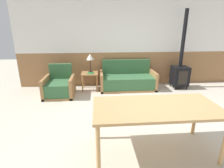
% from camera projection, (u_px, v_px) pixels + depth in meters
% --- Properties ---
extents(ground_plane, '(16.00, 16.00, 0.00)m').
position_uv_depth(ground_plane, '(151.00, 123.00, 3.59)').
color(ground_plane, beige).
extents(wall_back, '(7.20, 0.06, 2.70)m').
position_uv_depth(wall_back, '(130.00, 44.00, 5.66)').
color(wall_back, '#996B42').
rests_on(wall_back, ground_plane).
extents(couch, '(1.72, 0.80, 0.88)m').
position_uv_depth(couch, '(127.00, 81.00, 5.54)').
color(couch, '#9E7042').
rests_on(couch, ground_plane).
extents(armchair, '(0.82, 0.85, 0.86)m').
position_uv_depth(armchair, '(60.00, 87.00, 4.99)').
color(armchair, '#9E7042').
rests_on(armchair, ground_plane).
extents(side_table, '(0.50, 0.50, 0.54)m').
position_uv_depth(side_table, '(90.00, 76.00, 5.41)').
color(side_table, '#9E7042').
rests_on(side_table, ground_plane).
extents(table_lamp, '(0.23, 0.23, 0.58)m').
position_uv_depth(table_lamp, '(90.00, 57.00, 5.33)').
color(table_lamp, black).
rests_on(table_lamp, side_table).
extents(book_stack, '(0.21, 0.18, 0.02)m').
position_uv_depth(book_stack, '(91.00, 73.00, 5.31)').
color(book_stack, '#2D7F3D').
rests_on(book_stack, side_table).
extents(dining_table, '(1.87, 0.89, 0.78)m').
position_uv_depth(dining_table, '(156.00, 111.00, 2.60)').
color(dining_table, tan).
rests_on(dining_table, ground_plane).
extents(wood_stove, '(0.48, 0.46, 2.40)m').
position_uv_depth(wood_stove, '(180.00, 71.00, 5.53)').
color(wood_stove, black).
rests_on(wood_stove, ground_plane).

